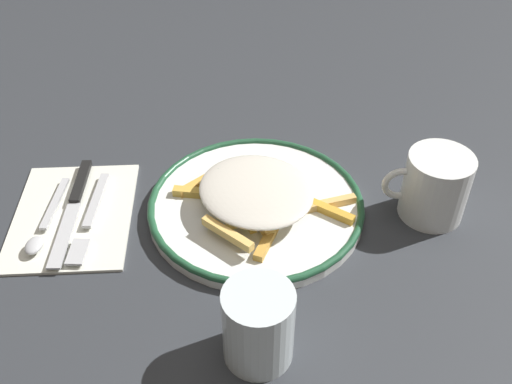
# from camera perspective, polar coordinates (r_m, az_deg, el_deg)

# --- Properties ---
(ground_plane) EXTENTS (2.60, 2.60, 0.00)m
(ground_plane) POSITION_cam_1_polar(r_m,az_deg,el_deg) (0.82, -0.00, -1.82)
(ground_plane) COLOR #2E3136
(plate) EXTENTS (0.30, 0.30, 0.02)m
(plate) POSITION_cam_1_polar(r_m,az_deg,el_deg) (0.81, -0.00, -1.29)
(plate) COLOR white
(plate) RESTS_ON ground_plane
(fries_heap) EXTENTS (0.25, 0.22, 0.04)m
(fries_heap) POSITION_cam_1_polar(r_m,az_deg,el_deg) (0.79, -0.15, -0.12)
(fries_heap) COLOR #D88E46
(fries_heap) RESTS_ON plate
(napkin) EXTENTS (0.17, 0.22, 0.01)m
(napkin) POSITION_cam_1_polar(r_m,az_deg,el_deg) (0.85, -17.25, -2.05)
(napkin) COLOR silver
(napkin) RESTS_ON ground_plane
(fork) EXTENTS (0.02, 0.18, 0.01)m
(fork) POSITION_cam_1_polar(r_m,az_deg,el_deg) (0.83, -15.70, -2.30)
(fork) COLOR silver
(fork) RESTS_ON napkin
(knife) EXTENTS (0.02, 0.21, 0.01)m
(knife) POSITION_cam_1_polar(r_m,az_deg,el_deg) (0.86, -17.08, -0.83)
(knife) COLOR black
(knife) RESTS_ON napkin
(spoon) EXTENTS (0.03, 0.15, 0.01)m
(spoon) POSITION_cam_1_polar(r_m,az_deg,el_deg) (0.83, -19.89, -3.27)
(spoon) COLOR silver
(spoon) RESTS_ON napkin
(water_glass) EXTENTS (0.08, 0.08, 0.10)m
(water_glass) POSITION_cam_1_polar(r_m,az_deg,el_deg) (0.63, -0.08, -12.73)
(water_glass) COLOR silver
(water_glass) RESTS_ON ground_plane
(coffee_mug) EXTENTS (0.12, 0.09, 0.09)m
(coffee_mug) POSITION_cam_1_polar(r_m,az_deg,el_deg) (0.82, 16.85, 0.54)
(coffee_mug) COLOR white
(coffee_mug) RESTS_ON ground_plane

